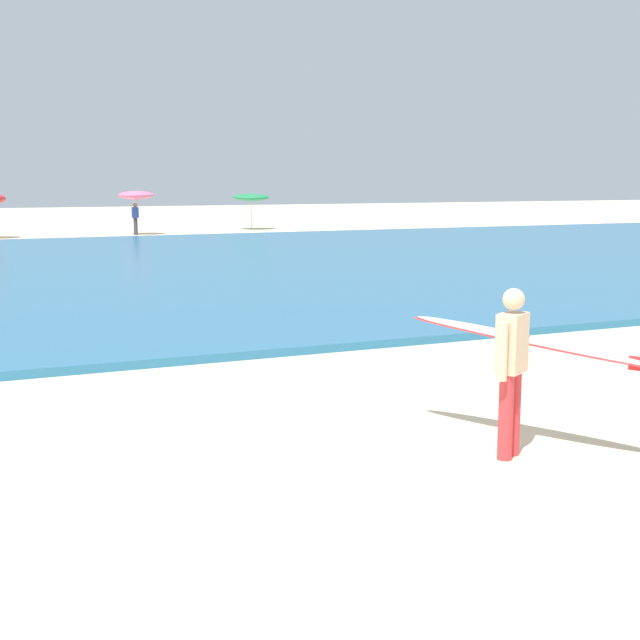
% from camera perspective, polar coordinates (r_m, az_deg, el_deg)
% --- Properties ---
extents(ground_plane, '(160.00, 160.00, 0.00)m').
position_cam_1_polar(ground_plane, '(8.09, -1.72, -10.90)').
color(ground_plane, beige).
extents(sea, '(120.00, 28.00, 0.14)m').
position_cam_1_polar(sea, '(26.81, -17.38, 3.07)').
color(sea, teal).
rests_on(sea, ground).
extents(surfer_with_board, '(1.71, 2.53, 1.73)m').
position_cam_1_polar(surfer_with_board, '(9.06, 13.13, -2.15)').
color(surfer_with_board, red).
rests_on(surfer_with_board, ground).
extents(beach_umbrella_3, '(1.76, 1.76, 2.17)m').
position_cam_1_polar(beach_umbrella_3, '(44.32, -12.03, 8.05)').
color(beach_umbrella_3, beige).
rests_on(beach_umbrella_3, ground).
extents(beach_umbrella_4, '(2.02, 2.03, 1.99)m').
position_cam_1_polar(beach_umbrella_4, '(47.95, -4.58, 8.07)').
color(beach_umbrella_4, beige).
rests_on(beach_umbrella_4, ground).
extents(beachgoer_near_row_left, '(0.32, 0.20, 1.58)m').
position_cam_1_polar(beachgoer_near_row_left, '(44.21, -12.08, 6.60)').
color(beachgoer_near_row_left, '#383842').
rests_on(beachgoer_near_row_left, ground).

